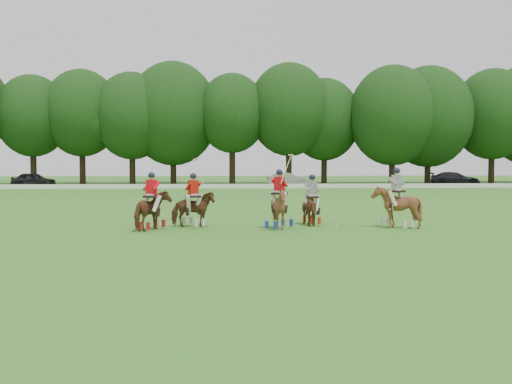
{
  "coord_description": "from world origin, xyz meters",
  "views": [
    {
      "loc": [
        -1.16,
        -18.45,
        2.59
      ],
      "look_at": [
        0.17,
        4.2,
        1.4
      ],
      "focal_mm": 40.0,
      "sensor_mm": 36.0,
      "label": 1
    }
  ],
  "objects": [
    {
      "name": "polo_ball",
      "position": [
        3.32,
        3.68,
        0.04
      ],
      "size": [
        0.09,
        0.09,
        0.09
      ],
      "primitive_type": "sphere",
      "color": "white",
      "rests_on": "ground"
    },
    {
      "name": "polo_stripe_b",
      "position": [
        5.64,
        3.44,
        0.86
      ],
      "size": [
        1.95,
        2.01,
        2.37
      ],
      "color": "#522C15",
      "rests_on": "ground"
    },
    {
      "name": "boundary_rail",
      "position": [
        0.0,
        38.0,
        0.22
      ],
      "size": [
        120.0,
        0.1,
        0.44
      ],
      "primitive_type": "cube",
      "color": "white",
      "rests_on": "ground"
    },
    {
      "name": "polo_stripe_a",
      "position": [
        2.52,
        4.8,
        0.73
      ],
      "size": [
        1.03,
        1.69,
        2.08
      ],
      "color": "#522C15",
      "rests_on": "ground"
    },
    {
      "name": "polo_red_b",
      "position": [
        -2.33,
        4.27,
        0.75
      ],
      "size": [
        1.84,
        1.77,
        2.69
      ],
      "color": "#522C15",
      "rests_on": "ground"
    },
    {
      "name": "ground",
      "position": [
        0.0,
        0.0,
        0.0
      ],
      "size": [
        180.0,
        180.0,
        0.0
      ],
      "primitive_type": "plane",
      "color": "#2B6A1E",
      "rests_on": "ground"
    },
    {
      "name": "tree_line",
      "position": [
        0.26,
        48.05,
        8.23
      ],
      "size": [
        117.98,
        14.32,
        14.75
      ],
      "color": "black",
      "rests_on": "ground"
    },
    {
      "name": "car_mid",
      "position": [
        5.85,
        42.5,
        0.73
      ],
      "size": [
        4.57,
        1.95,
        1.46
      ],
      "primitive_type": "imported",
      "rotation": [
        0.0,
        0.0,
        1.66
      ],
      "color": "#98989D",
      "rests_on": "ground"
    },
    {
      "name": "car_left",
      "position": [
        -20.96,
        42.5,
        0.76
      ],
      "size": [
        4.71,
        2.56,
        1.52
      ],
      "primitive_type": "imported",
      "rotation": [
        0.0,
        0.0,
        1.39
      ],
      "color": "black",
      "rests_on": "ground"
    },
    {
      "name": "car_right",
      "position": [
        24.25,
        42.5,
        0.76
      ],
      "size": [
        5.61,
        3.38,
        1.52
      ],
      "primitive_type": "imported",
      "rotation": [
        0.0,
        0.0,
        1.32
      ],
      "color": "black",
      "rests_on": "ground"
    },
    {
      "name": "polo_red_a",
      "position": [
        -3.86,
        3.34,
        0.79
      ],
      "size": [
        1.48,
        1.93,
        2.21
      ],
      "color": "#522C15",
      "rests_on": "ground"
    },
    {
      "name": "polo_red_c",
      "position": [
        1.02,
        3.33,
        0.83
      ],
      "size": [
        1.91,
        1.94,
        2.85
      ],
      "color": "#522C15",
      "rests_on": "ground"
    }
  ]
}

